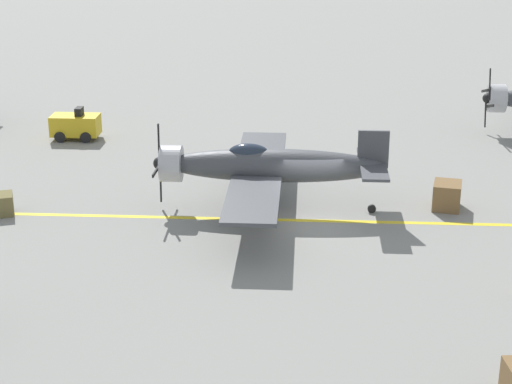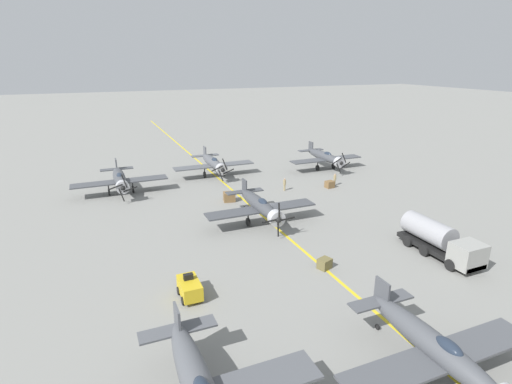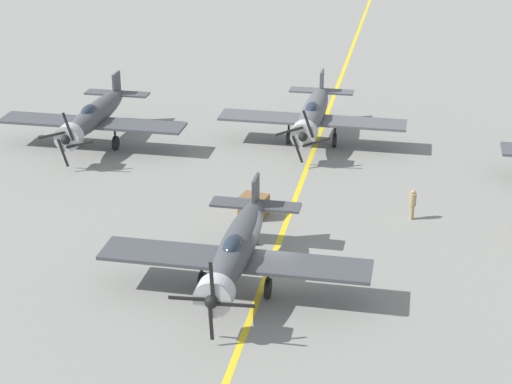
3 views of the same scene
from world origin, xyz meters
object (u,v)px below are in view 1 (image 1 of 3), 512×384
Objects in this scene: airplane_mid_center at (266,166)px; supply_crate_outboard at (447,196)px; tow_tractor at (76,125)px; supply_crate_mid_lane at (3,204)px.

supply_crate_outboard is (0.76, -7.83, -1.43)m from airplane_mid_center.
airplane_mid_center is 15.18m from tow_tractor.
tow_tractor is (10.38, 11.01, -1.22)m from airplane_mid_center.
airplane_mid_center reaches higher than supply_crate_mid_lane.
airplane_mid_center is at bearing -84.41° from supply_crate_mid_lane.
airplane_mid_center reaches higher than tow_tractor.
supply_crate_outboard is at bearing -117.06° from tow_tractor.
supply_crate_outboard reaches higher than supply_crate_mid_lane.
tow_tractor is 2.44× the size of supply_crate_mid_lane.
tow_tractor is at bearing 53.14° from airplane_mid_center.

